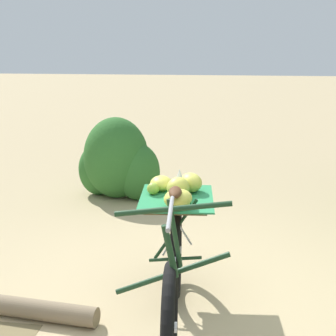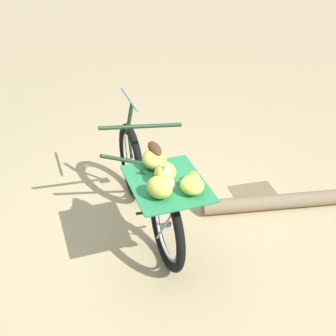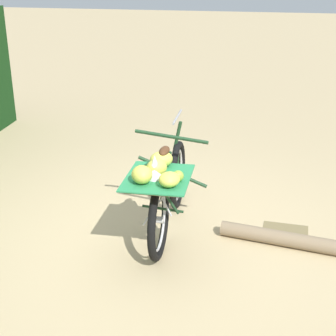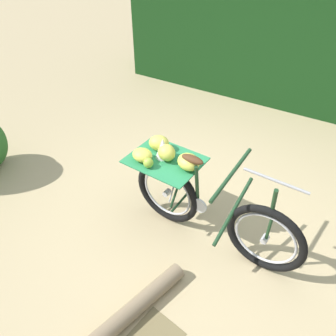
% 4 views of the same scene
% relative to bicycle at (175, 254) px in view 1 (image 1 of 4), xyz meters
% --- Properties ---
extents(ground_plane, '(60.00, 60.00, 0.00)m').
position_rel_bicycle_xyz_m(ground_plane, '(-0.16, -0.10, -0.50)').
color(ground_plane, tan).
extents(bicycle, '(0.72, 1.80, 1.03)m').
position_rel_bicycle_xyz_m(bicycle, '(0.00, 0.00, 0.00)').
color(bicycle, black).
rests_on(bicycle, ground_plane).
extents(shrub_cluster, '(1.08, 0.74, 1.03)m').
position_rel_bicycle_xyz_m(shrub_cluster, '(1.07, -2.77, -0.05)').
color(shrub_cluster, '#2D6628').
rests_on(shrub_cluster, ground_plane).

